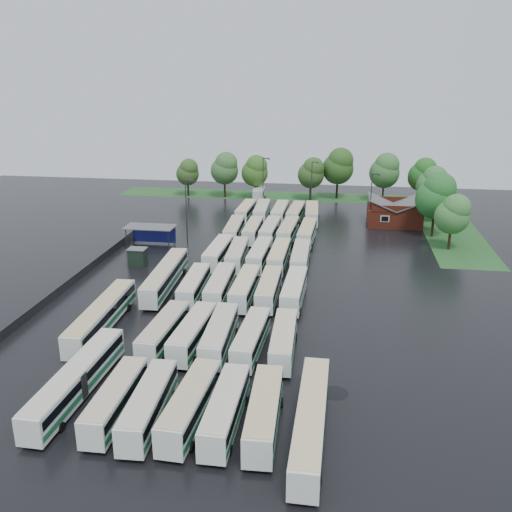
# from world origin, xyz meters

# --- Properties ---
(ground) EXTENTS (160.00, 160.00, 0.00)m
(ground) POSITION_xyz_m (0.00, 0.00, 0.00)
(ground) COLOR black
(ground) RESTS_ON ground
(brick_building) EXTENTS (10.07, 8.60, 5.39)m
(brick_building) POSITION_xyz_m (24.00, 42.77, 1.87)
(brick_building) COLOR maroon
(brick_building) RESTS_ON ground
(wash_shed) EXTENTS (8.20, 4.20, 3.58)m
(wash_shed) POSITION_xyz_m (-17.20, 22.02, 2.99)
(wash_shed) COLOR #2D2D30
(wash_shed) RESTS_ON ground
(utility_hut) EXTENTS (2.70, 2.20, 2.62)m
(utility_hut) POSITION_xyz_m (-16.20, 12.60, 1.32)
(utility_hut) COLOR black
(utility_hut) RESTS_ON ground
(grass_strip_north) EXTENTS (80.00, 10.00, 0.01)m
(grass_strip_north) POSITION_xyz_m (2.00, 64.80, 0.01)
(grass_strip_north) COLOR #1F5120
(grass_strip_north) RESTS_ON ground
(grass_strip_east) EXTENTS (10.00, 50.00, 0.01)m
(grass_strip_east) POSITION_xyz_m (34.00, 42.80, 0.01)
(grass_strip_east) COLOR #1F5120
(grass_strip_east) RESTS_ON ground
(west_fence) EXTENTS (0.10, 50.00, 1.20)m
(west_fence) POSITION_xyz_m (-22.20, 8.00, 0.60)
(west_fence) COLOR #2D2D30
(west_fence) RESTS_ON ground
(bus_r0c0) EXTENTS (2.45, 10.75, 2.98)m
(bus_r0c0) POSITION_xyz_m (-4.33, -25.75, 1.64)
(bus_r0c0) COLOR silver
(bus_r0c0) RESTS_ON ground
(bus_r0c1) EXTENTS (2.82, 11.08, 3.06)m
(bus_r0c1) POSITION_xyz_m (-1.30, -26.09, 1.68)
(bus_r0c1) COLOR silver
(bus_r0c1) RESTS_ON ground
(bus_r0c2) EXTENTS (2.93, 11.36, 3.13)m
(bus_r0c2) POSITION_xyz_m (2.18, -25.67, 1.72)
(bus_r0c2) COLOR silver
(bus_r0c2) RESTS_ON ground
(bus_r0c3) EXTENTS (2.34, 10.90, 3.03)m
(bus_r0c3) POSITION_xyz_m (5.19, -25.81, 1.67)
(bus_r0c3) COLOR silver
(bus_r0c3) RESTS_ON ground
(bus_r0c4) EXTENTS (2.78, 11.20, 3.10)m
(bus_r0c4) POSITION_xyz_m (8.41, -25.80, 1.70)
(bus_r0c4) COLOR silver
(bus_r0c4) RESTS_ON ground
(bus_r1c0) EXTENTS (2.85, 11.13, 3.07)m
(bus_r1c0) POSITION_xyz_m (-4.24, -12.45, 1.69)
(bus_r1c0) COLOR silver
(bus_r1c0) RESTS_ON ground
(bus_r1c1) EXTENTS (2.86, 11.16, 3.08)m
(bus_r1c1) POSITION_xyz_m (-1.09, -12.36, 1.69)
(bus_r1c1) COLOR silver
(bus_r1c1) RESTS_ON ground
(bus_r1c2) EXTENTS (2.78, 11.37, 3.14)m
(bus_r1c2) POSITION_xyz_m (1.83, -12.53, 1.73)
(bus_r1c2) COLOR silver
(bus_r1c2) RESTS_ON ground
(bus_r1c3) EXTENTS (2.71, 10.85, 3.00)m
(bus_r1c3) POSITION_xyz_m (5.21, -12.59, 1.65)
(bus_r1c3) COLOR silver
(bus_r1c3) RESTS_ON ground
(bus_r1c4) EXTENTS (2.61, 10.80, 2.99)m
(bus_r1c4) POSITION_xyz_m (8.60, -12.52, 1.64)
(bus_r1c4) COLOR silver
(bus_r1c4) RESTS_ON ground
(bus_r2c0) EXTENTS (2.72, 10.90, 3.01)m
(bus_r2c0) POSITION_xyz_m (-4.49, 1.23, 1.66)
(bus_r2c0) COLOR silver
(bus_r2c0) RESTS_ON ground
(bus_r2c1) EXTENTS (2.70, 11.24, 3.11)m
(bus_r2c1) POSITION_xyz_m (-1.09, 1.47, 1.71)
(bus_r2c1) COLOR silver
(bus_r2c1) RESTS_ON ground
(bus_r2c2) EXTENTS (2.44, 11.07, 3.08)m
(bus_r2c2) POSITION_xyz_m (2.19, 1.34, 1.69)
(bus_r2c2) COLOR silver
(bus_r2c2) RESTS_ON ground
(bus_r2c3) EXTENTS (2.40, 10.91, 3.03)m
(bus_r2c3) POSITION_xyz_m (5.25, 1.47, 1.67)
(bus_r2c3) COLOR silver
(bus_r2c3) RESTS_ON ground
(bus_r2c4) EXTENTS (2.60, 11.24, 3.12)m
(bus_r2c4) POSITION_xyz_m (8.47, 1.39, 1.71)
(bus_r2c4) COLOR silver
(bus_r2c4) RESTS_ON ground
(bus_r3c0) EXTENTS (2.58, 11.38, 3.16)m
(bus_r3c0) POSITION_xyz_m (-4.25, 14.97, 1.74)
(bus_r3c0) COLOR silver
(bus_r3c0) RESTS_ON ground
(bus_r3c1) EXTENTS (2.89, 11.09, 3.06)m
(bus_r3c1) POSITION_xyz_m (-1.27, 14.55, 1.68)
(bus_r3c1) COLOR silver
(bus_r3c1) RESTS_ON ground
(bus_r3c2) EXTENTS (2.55, 11.14, 3.09)m
(bus_r3c2) POSITION_xyz_m (2.11, 15.07, 1.70)
(bus_r3c2) COLOR silver
(bus_r3c2) RESTS_ON ground
(bus_r3c3) EXTENTS (2.42, 11.10, 3.09)m
(bus_r3c3) POSITION_xyz_m (5.07, 14.82, 1.70)
(bus_r3c3) COLOR silver
(bus_r3c3) RESTS_ON ground
(bus_r3c4) EXTENTS (2.52, 11.18, 3.10)m
(bus_r3c4) POSITION_xyz_m (8.27, 14.53, 1.71)
(bus_r3c4) COLOR silver
(bus_r3c4) RESTS_ON ground
(bus_r4c0) EXTENTS (2.87, 11.22, 3.10)m
(bus_r4c0) POSITION_xyz_m (-4.29, 28.10, 1.70)
(bus_r4c0) COLOR silver
(bus_r4c0) RESTS_ON ground
(bus_r4c1) EXTENTS (2.37, 10.73, 2.98)m
(bus_r4c1) POSITION_xyz_m (-1.06, 28.52, 1.64)
(bus_r4c1) COLOR silver
(bus_r4c1) RESTS_ON ground
(bus_r4c2) EXTENTS (2.61, 11.05, 3.06)m
(bus_r4c2) POSITION_xyz_m (1.93, 28.66, 1.68)
(bus_r4c2) COLOR silver
(bus_r4c2) RESTS_ON ground
(bus_r4c3) EXTENTS (2.91, 11.31, 3.12)m
(bus_r4c3) POSITION_xyz_m (5.06, 28.69, 1.72)
(bus_r4c3) COLOR silver
(bus_r4c3) RESTS_ON ground
(bus_r4c4) EXTENTS (2.74, 11.20, 3.10)m
(bus_r4c4) POSITION_xyz_m (8.36, 28.06, 1.70)
(bus_r4c4) COLOR silver
(bus_r4c4) RESTS_ON ground
(bus_r5c0) EXTENTS (2.61, 11.04, 3.06)m
(bus_r5c0) POSITION_xyz_m (-4.54, 41.98, 1.68)
(bus_r5c0) COLOR silver
(bus_r5c0) RESTS_ON ground
(bus_r5c1) EXTENTS (2.83, 11.36, 3.14)m
(bus_r5c1) POSITION_xyz_m (-1.37, 41.89, 1.73)
(bus_r5c1) COLOR silver
(bus_r5c1) RESTS_ON ground
(bus_r5c2) EXTENTS (2.50, 11.18, 3.10)m
(bus_r5c2) POSITION_xyz_m (2.19, 41.81, 1.71)
(bus_r5c2) COLOR silver
(bus_r5c2) RESTS_ON ground
(bus_r5c3) EXTENTS (2.89, 11.09, 3.06)m
(bus_r5c3) POSITION_xyz_m (5.28, 41.75, 1.68)
(bus_r5c3) COLOR silver
(bus_r5c3) RESTS_ON ground
(bus_r5c4) EXTENTS (2.92, 11.32, 3.12)m
(bus_r5c4) POSITION_xyz_m (8.38, 41.84, 1.72)
(bus_r5c4) COLOR silver
(bus_r5c4) RESTS_ON ground
(artic_bus_west_a) EXTENTS (2.65, 16.41, 3.04)m
(artic_bus_west_a) POSITION_xyz_m (-9.02, -23.25, 1.68)
(artic_bus_west_a) COLOR silver
(artic_bus_west_a) RESTS_ON ground
(artic_bus_west_b) EXTENTS (3.15, 17.04, 3.15)m
(artic_bus_west_b) POSITION_xyz_m (-9.15, 3.90, 1.74)
(artic_bus_west_b) COLOR silver
(artic_bus_west_b) RESTS_ON ground
(artic_bus_west_c) EXTENTS (2.86, 16.81, 3.11)m
(artic_bus_west_c) POSITION_xyz_m (-12.40, -9.65, 1.72)
(artic_bus_west_c) COLOR silver
(artic_bus_west_c) RESTS_ON ground
(artic_bus_east) EXTENTS (2.41, 16.11, 2.99)m
(artic_bus_east) POSITION_xyz_m (12.23, -26.19, 1.66)
(artic_bus_east) COLOR silver
(artic_bus_east) RESTS_ON ground
(minibus) EXTENTS (3.03, 6.74, 2.86)m
(minibus) POSITION_xyz_m (-4.47, 58.75, 1.58)
(minibus) COLOR silver
(minibus) RESTS_ON ground
(tree_north_0) EXTENTS (5.28, 5.28, 8.74)m
(tree_north_0) POSITION_xyz_m (-21.45, 61.70, 5.62)
(tree_north_0) COLOR black
(tree_north_0) RESTS_ON ground
(tree_north_1) EXTENTS (6.34, 6.34, 10.49)m
(tree_north_1) POSITION_xyz_m (-12.66, 61.57, 6.75)
(tree_north_1) COLOR #342214
(tree_north_1) RESTS_ON ground
(tree_north_2) EXTENTS (6.05, 6.05, 10.02)m
(tree_north_2) POSITION_xyz_m (-5.60, 61.07, 6.44)
(tree_north_2) COLOR black
(tree_north_2) RESTS_ON ground
(tree_north_3) EXTENTS (5.92, 5.90, 9.78)m
(tree_north_3) POSITION_xyz_m (7.11, 61.16, 6.29)
(tree_north_3) COLOR #392914
(tree_north_3) RESTS_ON ground
(tree_north_4) EXTENTS (7.04, 7.04, 11.66)m
(tree_north_4) POSITION_xyz_m (13.00, 63.87, 7.50)
(tree_north_4) COLOR black
(tree_north_4) RESTS_ON ground
(tree_north_5) EXTENTS (6.63, 6.63, 10.98)m
(tree_north_5) POSITION_xyz_m (23.16, 62.13, 7.07)
(tree_north_5) COLOR black
(tree_north_5) RESTS_ON ground
(tree_north_6) EXTENTS (6.11, 6.11, 10.11)m
(tree_north_6) POSITION_xyz_m (31.30, 62.07, 6.50)
(tree_north_6) COLOR #3C2517
(tree_north_6) RESTS_ON ground
(tree_east_0) EXTENTS (5.65, 5.65, 9.35)m
(tree_east_0) POSITION_xyz_m (31.93, 27.80, 6.02)
(tree_east_0) COLOR #332210
(tree_east_0) RESTS_ON ground
(tree_east_1) EXTENTS (6.97, 6.97, 11.54)m
(tree_east_1) POSITION_xyz_m (30.24, 35.09, 7.42)
(tree_east_1) COLOR black
(tree_east_1) RESTS_ON ground
(tree_east_2) EXTENTS (4.54, 4.53, 7.50)m
(tree_east_2) POSITION_xyz_m (31.92, 45.77, 4.82)
(tree_east_2) COLOR black
(tree_east_2) RESTS_ON ground
(tree_east_3) EXTENTS (6.13, 6.13, 10.15)m
(tree_east_3) POSITION_xyz_m (31.77, 50.82, 6.53)
(tree_east_3) COLOR black
(tree_east_3) RESTS_ON ground
(tree_east_4) EXTENTS (5.85, 5.82, 9.64)m
(tree_east_4) POSITION_xyz_m (31.17, 62.00, 6.20)
(tree_east_4) COLOR #372315
(tree_east_4) RESTS_ON ground
(lamp_post_ne) EXTENTS (1.57, 0.31, 10.22)m
(lamp_post_ne) POSITION_xyz_m (19.39, 39.49, 5.93)
(lamp_post_ne) COLOR #2D2D30
(lamp_post_ne) RESTS_ON ground
(lamp_post_nw) EXTENTS (1.66, 0.32, 10.80)m
(lamp_post_nw) POSITION_xyz_m (-11.82, 25.45, 6.27)
(lamp_post_nw) COLOR #2D2D30
(lamp_post_nw) RESTS_ON ground
(lamp_post_back_w) EXTENTS (1.60, 0.31, 10.39)m
(lamp_post_back_w) POSITION_xyz_m (-2.76, 54.31, 6.03)
(lamp_post_back_w) COLOR #2D2D30
(lamp_post_back_w) RESTS_ON ground
(lamp_post_back_e) EXTENTS (1.53, 0.30, 9.95)m
(lamp_post_back_e) POSITION_xyz_m (7.65, 53.53, 5.78)
(lamp_post_back_e) COLOR #2D2D30
(lamp_post_back_e) RESTS_ON ground
(puddle_0) EXTENTS (5.99, 5.99, 0.01)m
(puddle_0) POSITION_xyz_m (-1.05, -22.72, 0.00)
(puddle_0) COLOR black
(puddle_0) RESTS_ON ground
(puddle_1) EXTENTS (3.70, 3.70, 0.01)m
(puddle_1) POSITION_xyz_m (5.66, -20.87, 0.00)
(puddle_1) COLOR black
(puddle_1) RESTS_ON ground
(puddle_2) EXTENTS (4.76, 4.76, 0.01)m
(puddle_2) POSITION_xyz_m (-8.94, 0.42, 0.00)
(puddle_2) COLOR black
(puddle_2) RESTS_ON ground
(puddle_3) EXTENTS (3.94, 3.94, 0.01)m
(puddle_3) POSITION_xyz_m (5.61, -1.56, 0.00)
(puddle_3) COLOR black
(puddle_3) RESTS_ON ground
(puddle_4) EXTENTS (2.48, 2.48, 0.01)m
(puddle_4) POSITION_xyz_m (14.09, -19.22, 0.00)
(puddle_4) COLOR black
(puddle_4) RESTS_ON ground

